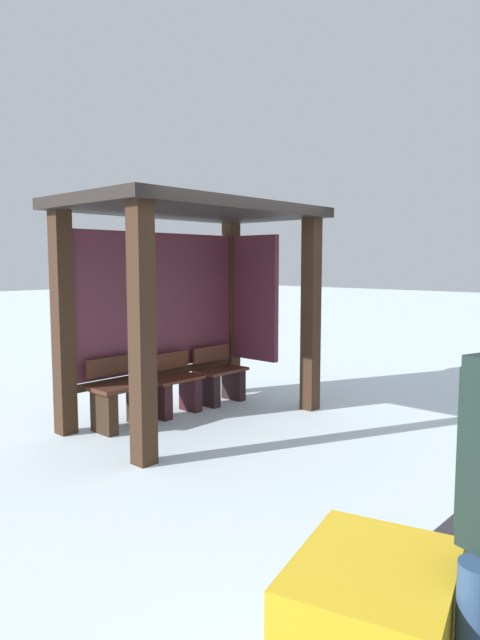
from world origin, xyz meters
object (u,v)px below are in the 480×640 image
bus_shelter (191,266)px  bench_right_inside (220,380)px  bench_left_inside (121,399)px  bench_center_inside (175,390)px

bus_shelter → bench_right_inside: size_ratio=4.06×
bench_right_inside → bus_shelter: bearing=-163.0°
bus_shelter → bench_right_inside: (0.67, 0.21, -1.48)m
bench_left_inside → bench_right_inside: (1.54, 0.00, -0.03)m
bus_shelter → bench_right_inside: 1.64m
bus_shelter → bench_left_inside: 1.70m
bench_left_inside → bench_center_inside: bearing=0.1°
bench_left_inside → bench_center_inside: bench_left_inside is taller
bus_shelter → bench_center_inside: bearing=114.7°
bench_left_inside → bench_center_inside: size_ratio=1.06×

